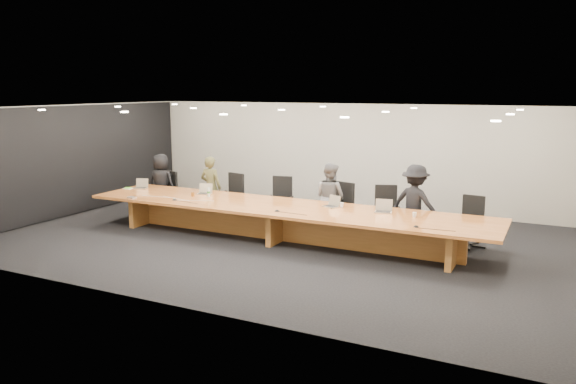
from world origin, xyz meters
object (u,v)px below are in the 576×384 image
chair_far_left (165,191)px  mic_left (174,200)px  person_b (211,187)px  paper_cup_near (341,205)px  chair_right (386,211)px  laptop_b (204,189)px  person_a (161,183)px  laptop_a (141,184)px  water_bottle (209,192)px  av_box (132,197)px  mic_center (277,211)px  laptop_d (331,201)px  chair_mid_right (340,207)px  mic_right (416,226)px  chair_mid_left (280,200)px  person_d (415,203)px  amber_mug (193,194)px  chair_left (230,196)px  paper_cup_far (414,215)px  laptop_e (383,206)px  conference_table (282,216)px  person_c (330,197)px  chair_far_right (470,222)px

chair_far_left → mic_left: 2.43m
person_b → paper_cup_near: 3.80m
chair_right → laptop_b: bearing=171.3°
person_a → laptop_a: bearing=84.7°
person_a → water_bottle: 2.35m
av_box → mic_left: (1.03, 0.22, 0.00)m
paper_cup_near → mic_center: size_ratio=0.85×
laptop_d → person_a: bearing=-164.2°
person_b → chair_mid_right: bearing=-178.8°
person_b → mic_right: bearing=161.3°
chair_mid_left → mic_left: (-1.73, -1.80, 0.19)m
paper_cup_near → mic_right: size_ratio=0.97×
chair_far_left → chair_mid_left: chair_mid_left is taller
person_d → amber_mug: bearing=26.4°
chair_left → laptop_d: 3.12m
person_a → paper_cup_far: (6.88, -0.92, 0.03)m
chair_mid_right → laptop_e: chair_mid_right is taller
laptop_b → laptop_e: 4.36m
chair_mid_right → chair_right: 1.11m
chair_right → paper_cup_near: bearing=-153.0°
laptop_b → laptop_e: bearing=-16.2°
person_a → paper_cup_near: size_ratio=15.19×
water_bottle → person_b: bearing=121.4°
chair_far_left → water_bottle: chair_far_left is taller
laptop_b → conference_table: bearing=-25.2°
chair_left → person_c: bearing=12.5°
laptop_b → paper_cup_near: laptop_b is taller
chair_mid_right → laptop_d: chair_mid_right is taller
person_a → conference_table: bearing=159.6°
chair_far_right → laptop_a: (-7.78, -0.88, 0.34)m
laptop_d → amber_mug: size_ratio=3.18×
laptop_a → chair_far_left: bearing=68.8°
chair_far_left → chair_mid_right: 4.89m
laptop_e → mic_center: bearing=-167.1°
person_a → paper_cup_near: person_a is taller
av_box → chair_left: bearing=59.8°
chair_left → laptop_d: chair_left is taller
laptop_e → mic_center: size_ratio=2.85×
chair_mid_left → chair_mid_right: chair_mid_left is taller
chair_left → av_box: size_ratio=6.39×
chair_left → laptop_e: (4.14, -0.84, 0.30)m
chair_mid_right → av_box: chair_mid_right is taller
laptop_b → amber_mug: (-0.08, -0.36, -0.08)m
chair_far_right → person_d: size_ratio=0.65×
chair_mid_left → mic_center: 1.99m
chair_far_left → person_c: (4.70, -0.06, 0.25)m
laptop_b → mic_right: laptop_b is taller
laptop_a → av_box: size_ratio=1.71×
laptop_d → mic_right: (2.02, -0.90, -0.11)m
chair_far_right → mic_center: 3.93m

